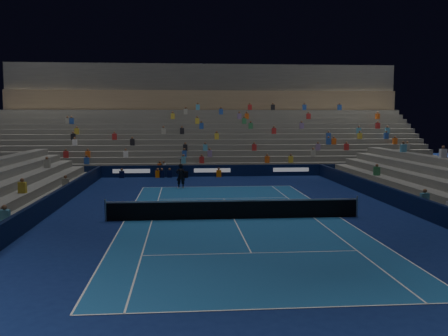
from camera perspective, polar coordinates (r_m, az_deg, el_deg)
name	(u,v)px	position (r m, az deg, el deg)	size (l,w,h in m)	color
ground	(234,219)	(25.13, 1.15, -5.92)	(90.00, 90.00, 0.00)	#0E1C54
court_surface	(234,219)	(25.13, 1.15, -5.91)	(10.97, 23.77, 0.01)	#1A528F
sponsor_barrier_far	(212,171)	(43.30, -1.38, -0.32)	(44.00, 0.25, 1.00)	black
sponsor_barrier_east	(418,206)	(27.76, 21.55, -4.16)	(0.25, 37.00, 1.00)	black
sponsor_barrier_west	(37,212)	(25.91, -20.79, -4.82)	(0.25, 37.00, 1.00)	black
grandstand_main	(207,134)	(52.47, -2.00, 3.90)	(44.00, 15.20, 11.20)	#5F5F5B
tennis_net	(234,209)	(25.04, 1.15, -4.79)	(12.90, 0.10, 1.10)	#B2B2B7
tennis_player	(181,176)	(36.06, -5.03, -0.92)	(0.66, 0.43, 1.80)	black
broadcast_camera	(185,174)	(42.56, -4.51, -0.73)	(0.52, 0.91, 0.54)	black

